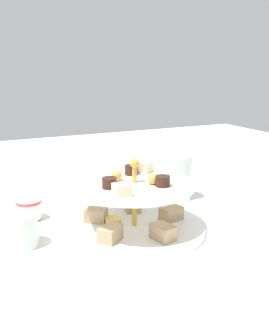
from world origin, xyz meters
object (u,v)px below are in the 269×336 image
(water_glass_tall_right, at_px, (179,177))
(teacup_with_saucer, at_px, (29,211))
(butter_knife_right, at_px, (80,193))
(tiered_serving_stand, at_px, (134,209))
(water_glass_short_left, at_px, (21,231))

(water_glass_tall_right, bearing_deg, teacup_with_saucer, -2.41)
(teacup_with_saucer, xyz_separation_m, butter_knife_right, (-0.16, -0.14, -0.02))
(tiered_serving_stand, distance_m, water_glass_short_left, 0.24)
(water_glass_tall_right, bearing_deg, tiered_serving_stand, 34.07)
(teacup_with_saucer, bearing_deg, butter_knife_right, -140.34)
(butter_knife_right, bearing_deg, tiered_serving_stand, 85.83)
(water_glass_short_left, bearing_deg, butter_knife_right, -127.53)
(tiered_serving_stand, distance_m, teacup_with_saucer, 0.25)
(tiered_serving_stand, bearing_deg, teacup_with_saucer, -36.98)
(tiered_serving_stand, xyz_separation_m, water_glass_tall_right, (-0.20, -0.13, 0.01))
(butter_knife_right, bearing_deg, water_glass_short_left, 41.17)
(tiered_serving_stand, distance_m, butter_knife_right, 0.29)
(teacup_with_saucer, distance_m, butter_knife_right, 0.21)
(water_glass_short_left, xyz_separation_m, teacup_with_saucer, (-0.04, -0.13, -0.01))
(tiered_serving_stand, bearing_deg, water_glass_tall_right, -145.93)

